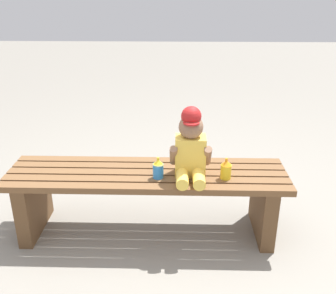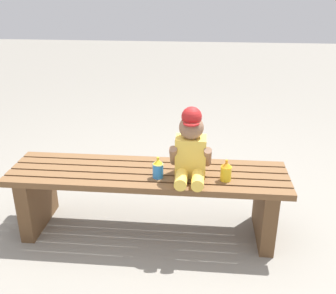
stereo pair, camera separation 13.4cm
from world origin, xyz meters
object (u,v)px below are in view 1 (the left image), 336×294
at_px(sippy_cup_left, 158,168).
at_px(sippy_cup_right, 226,169).
at_px(child_figure, 191,147).
at_px(park_bench, 147,191).

distance_m(sippy_cup_left, sippy_cup_right, 0.38).
height_order(child_figure, sippy_cup_left, child_figure).
height_order(park_bench, child_figure, child_figure).
bearing_deg(child_figure, park_bench, 171.47).
distance_m(park_bench, sippy_cup_right, 0.49).
bearing_deg(sippy_cup_right, child_figure, 170.90).
bearing_deg(sippy_cup_left, park_bench, 135.39).
relative_size(park_bench, sippy_cup_right, 13.12).
xyz_separation_m(park_bench, child_figure, (0.25, -0.04, 0.30)).
relative_size(park_bench, sippy_cup_left, 13.12).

